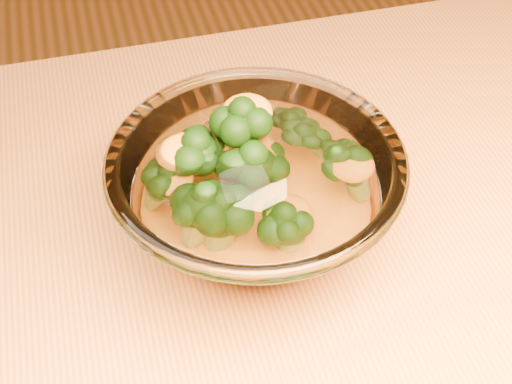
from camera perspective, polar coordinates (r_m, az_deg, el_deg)
glass_bowl at (r=0.57m, az=0.00°, el=-0.35°), size 0.23×0.23×0.10m
cheese_sauce at (r=0.58m, az=0.00°, el=-1.83°), size 0.13×0.13×0.04m
broccoli_heap at (r=0.56m, az=-0.81°, el=1.53°), size 0.17×0.14×0.09m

